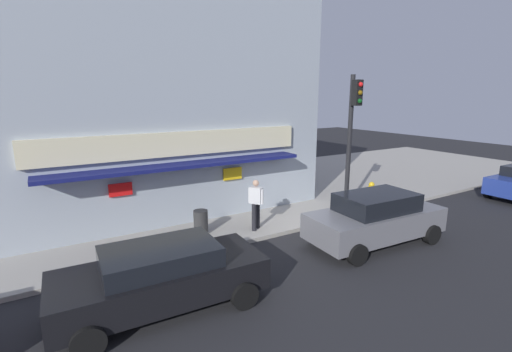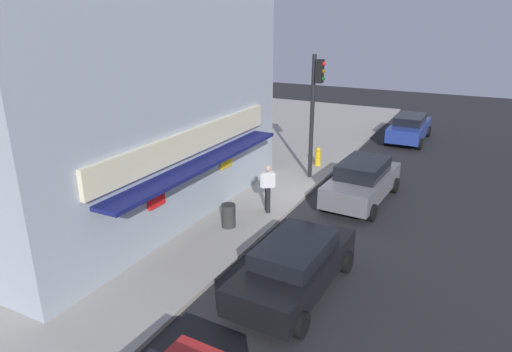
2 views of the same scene
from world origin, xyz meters
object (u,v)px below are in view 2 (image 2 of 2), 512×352
(trash_can, at_px, (229,216))
(potted_plant_by_doorway, at_px, (216,187))
(fire_hydrant, at_px, (318,157))
(parked_car_black, at_px, (295,265))
(pedestrian, at_px, (268,186))
(parked_car_grey, at_px, (362,181))
(parked_car_blue, at_px, (409,128))
(traffic_light, at_px, (315,101))

(trash_can, distance_m, potted_plant_by_doorway, 2.40)
(fire_hydrant, relative_size, parked_car_black, 0.19)
(pedestrian, relative_size, parked_car_grey, 0.38)
(trash_can, xyz_separation_m, pedestrian, (1.80, -0.60, 0.57))
(trash_can, height_order, parked_car_grey, parked_car_grey)
(fire_hydrant, bearing_deg, parked_car_blue, -22.81)
(pedestrian, bearing_deg, fire_hydrant, 2.17)
(pedestrian, distance_m, parked_car_blue, 13.50)
(traffic_light, distance_m, fire_hydrant, 3.48)
(fire_hydrant, xyz_separation_m, pedestrian, (-6.02, -0.23, 0.55))
(traffic_light, distance_m, potted_plant_by_doorway, 5.67)
(parked_car_grey, bearing_deg, trash_can, 144.23)
(pedestrian, height_order, parked_car_grey, pedestrian)
(potted_plant_by_doorway, height_order, parked_car_blue, parked_car_blue)
(trash_can, height_order, parked_car_blue, parked_car_blue)
(parked_car_black, relative_size, parked_car_grey, 1.00)
(traffic_light, xyz_separation_m, trash_can, (-6.06, 0.73, -3.00))
(trash_can, height_order, parked_car_black, parked_car_black)
(parked_car_black, bearing_deg, fire_hydrant, 16.54)
(fire_hydrant, height_order, parked_car_black, parked_car_black)
(trash_can, relative_size, parked_car_grey, 0.18)
(pedestrian, bearing_deg, parked_car_grey, -43.94)
(parked_car_black, bearing_deg, trash_can, 55.51)
(potted_plant_by_doorway, bearing_deg, trash_can, -137.35)
(traffic_light, distance_m, parked_car_blue, 9.72)
(traffic_light, bearing_deg, fire_hydrant, 11.50)
(traffic_light, bearing_deg, parked_car_grey, -118.52)
(potted_plant_by_doorway, xyz_separation_m, parked_car_black, (-4.09, -5.01, 0.09))
(potted_plant_by_doorway, bearing_deg, fire_hydrant, -18.26)
(pedestrian, xyz_separation_m, parked_car_grey, (2.84, -2.74, -0.26))
(fire_hydrant, height_order, parked_car_grey, parked_car_grey)
(parked_car_blue, bearing_deg, parked_car_grey, 179.70)
(parked_car_grey, bearing_deg, parked_car_blue, -0.30)
(fire_hydrant, bearing_deg, parked_car_grey, -136.97)
(parked_car_black, distance_m, parked_car_blue, 17.33)
(traffic_light, bearing_deg, parked_car_black, -162.43)
(parked_car_blue, bearing_deg, fire_hydrant, 157.19)
(parked_car_black, bearing_deg, parked_car_grey, 0.39)
(traffic_light, height_order, parked_car_grey, traffic_light)
(pedestrian, height_order, parked_car_black, pedestrian)
(trash_can, xyz_separation_m, parked_car_black, (-2.33, -3.39, 0.24))
(fire_hydrant, distance_m, potted_plant_by_doorway, 6.38)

